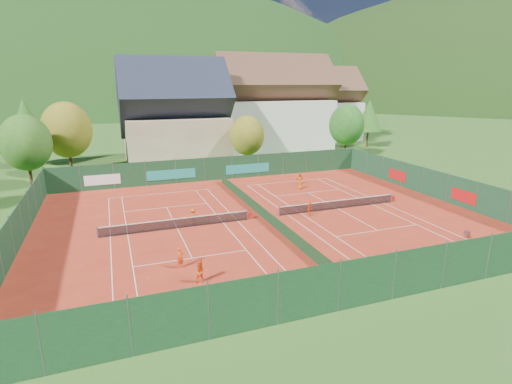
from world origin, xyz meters
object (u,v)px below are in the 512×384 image
at_px(ball_hopper, 467,233).
at_px(player_right_far_b, 300,179).
at_px(player_right_far_a, 300,183).
at_px(player_left_mid, 201,272).
at_px(hotel_block_a, 274,109).
at_px(chalet, 175,120).
at_px(player_right_near, 310,209).
at_px(hotel_block_b, 320,109).
at_px(player_left_near, 180,258).
at_px(player_left_far, 193,217).

xyz_separation_m(ball_hopper, player_right_far_b, (-4.67, 20.64, 0.15)).
bearing_deg(player_right_far_a, player_left_mid, 15.32).
relative_size(hotel_block_a, player_right_far_a, 14.71).
bearing_deg(chalet, ball_hopper, -67.96).
distance_m(ball_hopper, player_right_near, 13.24).
bearing_deg(hotel_block_b, player_right_near, -119.75).
bearing_deg(hotel_block_b, ball_hopper, -106.92).
distance_m(chalet, hotel_block_a, 19.94).
height_order(chalet, player_left_near, chalet).
bearing_deg(chalet, player_right_far_a, -63.69).
relative_size(ball_hopper, player_right_near, 0.59).
height_order(player_left_mid, player_right_far_b, player_left_mid).
xyz_separation_m(player_left_far, player_right_near, (10.82, -1.41, -0.07)).
bearing_deg(hotel_block_b, chalet, -157.01).
bearing_deg(player_right_far_a, player_left_near, 9.56).
relative_size(chalet, player_left_near, 10.71).
bearing_deg(player_right_far_b, player_right_far_a, 55.00).
bearing_deg(player_left_mid, player_left_near, 113.31).
bearing_deg(player_right_far_b, chalet, -68.24).
height_order(hotel_block_a, player_right_far_b, hotel_block_a).
relative_size(player_right_far_a, player_right_far_b, 1.05).
height_order(hotel_block_b, player_right_far_a, hotel_block_b).
bearing_deg(hotel_block_a, hotel_block_b, 29.74).
relative_size(ball_hopper, player_left_near, 0.53).
bearing_deg(player_left_near, chalet, 51.82).
xyz_separation_m(hotel_block_b, player_right_far_a, (-22.21, -35.83, -5.89)).
height_order(hotel_block_a, player_left_far, hotel_block_a).
relative_size(player_right_near, player_right_far_b, 0.97).
xyz_separation_m(player_left_near, player_right_far_a, (16.85, 15.87, -0.02)).
bearing_deg(hotel_block_b, player_left_far, -129.99).
distance_m(player_left_near, player_left_far, 8.61).
relative_size(chalet, player_left_mid, 10.40).
bearing_deg(chalet, player_left_near, -99.12).
xyz_separation_m(chalet, hotel_block_b, (33.00, 14.00, -0.01)).
height_order(chalet, ball_hopper, chalet).
height_order(player_left_near, player_left_mid, player_left_mid).
relative_size(player_left_mid, player_right_far_b, 1.11).
distance_m(player_left_near, player_right_far_a, 23.15).
xyz_separation_m(hotel_block_a, hotel_block_b, (14.00, 8.00, -0.76)).
bearing_deg(hotel_block_b, player_right_far_a, -121.79).
bearing_deg(player_right_far_b, hotel_block_a, -114.44).
distance_m(player_left_far, player_right_far_a, 16.20).
bearing_deg(player_right_far_a, hotel_block_b, -155.52).
distance_m(chalet, player_right_far_a, 25.06).
xyz_separation_m(hotel_block_b, player_left_near, (-39.05, -51.70, -5.86)).
bearing_deg(player_left_far, hotel_block_a, -119.14).
bearing_deg(player_right_far_b, player_left_far, 23.41).
relative_size(hotel_block_b, player_right_far_b, 12.30).
relative_size(chalet, hotel_block_a, 0.75).
bearing_deg(ball_hopper, player_right_far_b, 102.74).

